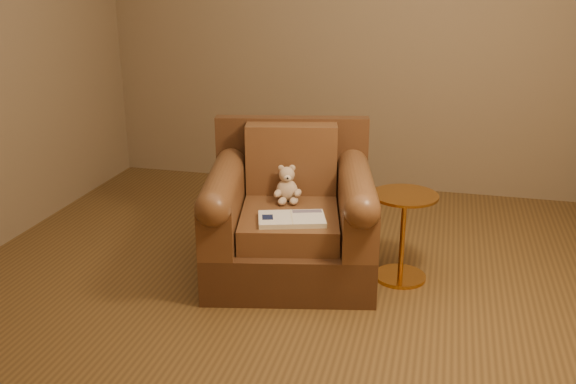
# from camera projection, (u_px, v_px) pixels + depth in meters

# --- Properties ---
(floor) EXTENTS (4.00, 4.00, 0.00)m
(floor) POSITION_uv_depth(u_px,v_px,m) (277.00, 286.00, 3.87)
(floor) COLOR brown
(floor) RESTS_ON ground
(armchair) EXTENTS (1.18, 1.14, 0.90)m
(armchair) POSITION_uv_depth(u_px,v_px,m) (290.00, 218.00, 3.98)
(armchair) COLOR #492C18
(armchair) RESTS_ON floor
(teddy_bear) EXTENTS (0.17, 0.20, 0.23)m
(teddy_bear) POSITION_uv_depth(u_px,v_px,m) (287.00, 187.00, 4.00)
(teddy_bear) COLOR #C9AC8D
(teddy_bear) RESTS_ON armchair
(guidebook) EXTENTS (0.44, 0.33, 0.03)m
(guidebook) POSITION_uv_depth(u_px,v_px,m) (292.00, 219.00, 3.70)
(guidebook) COLOR beige
(guidebook) RESTS_ON armchair
(side_table) EXTENTS (0.39, 0.39, 0.55)m
(side_table) POSITION_uv_depth(u_px,v_px,m) (403.00, 234.00, 3.87)
(side_table) COLOR #C48435
(side_table) RESTS_ON floor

